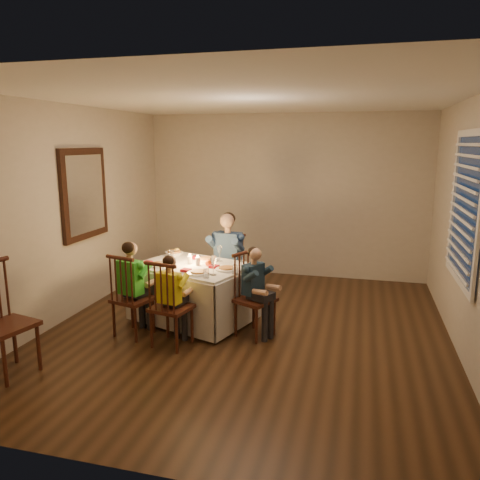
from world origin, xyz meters
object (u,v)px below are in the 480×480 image
(chair_near_right, at_px, (172,345))
(child_yellow, at_px, (172,345))
(serving_bowl, at_px, (174,254))
(chair_end, at_px, (255,335))
(chair_adult, at_px, (228,304))
(adult, at_px, (228,304))
(child_teal, at_px, (255,335))
(chair_extra, at_px, (12,374))
(child_green, at_px, (135,335))
(chair_near_left, at_px, (135,335))
(dining_table, at_px, (194,281))

(chair_near_right, height_order, child_yellow, child_yellow)
(chair_near_right, distance_m, serving_bowl, 1.41)
(chair_near_right, distance_m, chair_end, 0.93)
(chair_adult, distance_m, serving_bowl, 1.01)
(chair_end, bearing_deg, child_yellow, 146.79)
(adult, xyz_separation_m, child_teal, (0.59, -0.94, 0.00))
(chair_extra, height_order, child_green, same)
(chair_near_left, height_order, chair_extra, chair_extra)
(chair_near_left, distance_m, chair_near_right, 0.55)
(dining_table, relative_size, adult, 1.27)
(chair_adult, relative_size, serving_bowl, 4.45)
(chair_extra, bearing_deg, child_teal, -41.48)
(adult, distance_m, child_teal, 1.11)
(dining_table, relative_size, chair_end, 1.66)
(adult, height_order, child_teal, adult)
(chair_extra, bearing_deg, chair_near_left, -18.62)
(chair_extra, distance_m, child_green, 1.33)
(chair_near_right, xyz_separation_m, child_green, (-0.53, 0.15, 0.00))
(adult, bearing_deg, chair_near_right, -88.80)
(serving_bowl, bearing_deg, adult, 24.16)
(chair_adult, xyz_separation_m, chair_extra, (-1.42, -2.39, 0.00))
(dining_table, height_order, adult, dining_table)
(chair_near_right, height_order, serving_bowl, serving_bowl)
(chair_adult, relative_size, child_teal, 0.93)
(dining_table, relative_size, chair_near_right, 1.66)
(dining_table, height_order, serving_bowl, serving_bowl)
(chair_near_right, relative_size, adult, 0.77)
(chair_extra, height_order, child_teal, chair_extra)
(chair_adult, relative_size, chair_end, 1.00)
(dining_table, xyz_separation_m, chair_adult, (0.24, 0.65, -0.50))
(chair_near_right, xyz_separation_m, adult, (0.21, 1.41, 0.00))
(chair_near_left, bearing_deg, chair_near_right, 178.68)
(chair_near_right, height_order, child_green, child_green)
(chair_end, distance_m, child_yellow, 0.93)
(serving_bowl, bearing_deg, chair_near_left, -95.83)
(chair_near_left, distance_m, child_teal, 1.37)
(child_green, xyz_separation_m, child_teal, (1.33, 0.33, 0.00))
(dining_table, bearing_deg, chair_end, -0.54)
(chair_near_right, height_order, adult, adult)
(chair_end, height_order, child_green, child_green)
(chair_extra, xyz_separation_m, adult, (1.42, 2.39, 0.00))
(chair_adult, bearing_deg, serving_bowl, -146.16)
(dining_table, distance_m, chair_extra, 2.17)
(chair_adult, xyz_separation_m, child_yellow, (-0.21, -1.41, 0.00))
(child_yellow, distance_m, child_teal, 0.93)
(child_yellow, bearing_deg, chair_near_left, -4.59)
(chair_near_left, distance_m, serving_bowl, 1.22)
(chair_adult, distance_m, child_teal, 1.11)
(chair_adult, height_order, child_yellow, child_yellow)
(chair_near_left, bearing_deg, chair_end, -151.63)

